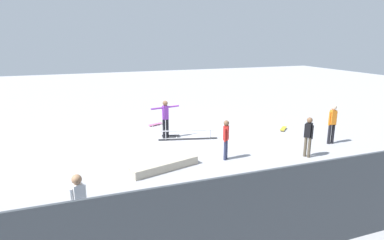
% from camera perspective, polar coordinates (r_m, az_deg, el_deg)
% --- Properties ---
extents(ground_plane, '(60.00, 60.00, 0.00)m').
position_cam_1_polar(ground_plane, '(14.60, 0.73, -3.22)').
color(ground_plane, '#9E9EA3').
extents(grind_rail, '(2.60, 0.87, 0.43)m').
position_cam_1_polar(grind_rail, '(14.42, -0.69, -2.68)').
color(grind_rail, black).
rests_on(grind_rail, ground_plane).
extents(skate_ledge, '(2.51, 1.18, 0.29)m').
position_cam_1_polar(skate_ledge, '(11.25, -4.81, -7.97)').
color(skate_ledge, '#B2A893').
rests_on(skate_ledge, ground_plane).
extents(skater_main, '(1.36, 0.37, 1.71)m').
position_cam_1_polar(skater_main, '(14.46, -4.68, 0.63)').
color(skater_main, black).
rests_on(skater_main, ground_plane).
extents(skateboard_main, '(0.82, 0.41, 0.09)m').
position_cam_1_polar(skateboard_main, '(14.77, -3.75, -2.75)').
color(skateboard_main, black).
rests_on(skateboard_main, ground_plane).
extents(bystander_white_shirt, '(0.36, 0.24, 1.59)m').
position_cam_1_polar(bystander_white_shirt, '(7.65, -19.19, -13.76)').
color(bystander_white_shirt, brown).
rests_on(bystander_white_shirt, ground_plane).
extents(bystander_black_shirt, '(0.25, 0.34, 1.54)m').
position_cam_1_polar(bystander_black_shirt, '(12.88, 19.71, -2.46)').
color(bystander_black_shirt, brown).
rests_on(bystander_black_shirt, ground_plane).
extents(bystander_orange_shirt, '(0.39, 0.23, 1.69)m').
position_cam_1_polar(bystander_orange_shirt, '(14.84, 23.37, -0.30)').
color(bystander_orange_shirt, black).
rests_on(bystander_orange_shirt, ground_plane).
extents(bystander_red_shirt, '(0.27, 0.30, 1.49)m').
position_cam_1_polar(bystander_red_shirt, '(11.95, 5.97, -3.07)').
color(bystander_red_shirt, '#2D3351').
rests_on(bystander_red_shirt, ground_plane).
extents(loose_skateboard_pink, '(0.82, 0.49, 0.09)m').
position_cam_1_polar(loose_skateboard_pink, '(16.79, -6.41, -0.71)').
color(loose_skateboard_pink, '#E05993').
rests_on(loose_skateboard_pink, ground_plane).
extents(loose_skateboard_yellow, '(0.72, 0.70, 0.09)m').
position_cam_1_polar(loose_skateboard_yellow, '(16.52, 15.70, -1.42)').
color(loose_skateboard_yellow, yellow).
rests_on(loose_skateboard_yellow, ground_plane).
extents(back_fence, '(24.00, 0.06, 2.00)m').
position_cam_1_polar(back_fence, '(7.73, 23.81, -13.07)').
color(back_fence, '#383D42').
rests_on(back_fence, ground_plane).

